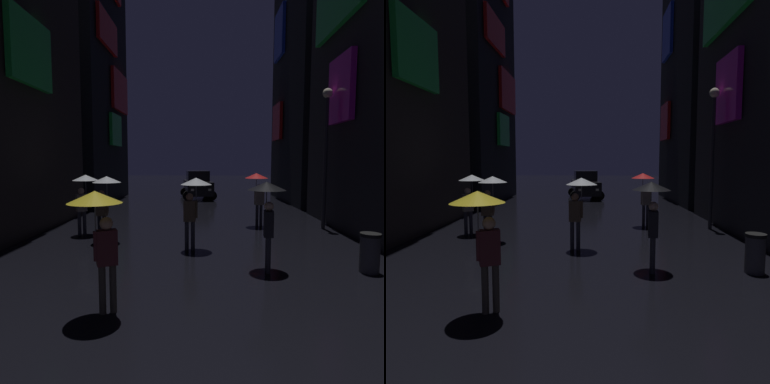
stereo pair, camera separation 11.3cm
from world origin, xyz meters
TOP-DOWN VIEW (x-y plane):
  - building_left_far at (-7.48, 22.08)m, footprint 4.25×8.17m
  - building_right_far at (7.49, 22.17)m, footprint 4.25×8.33m
  - pedestrian_midstreet_left_black at (1.91, 7.93)m, footprint 0.90×0.90m
  - pedestrian_near_crossing_clear at (-2.74, 10.65)m, footprint 0.90×0.90m
  - pedestrian_foreground_left_red at (2.52, 13.50)m, footprint 0.90×0.90m
  - pedestrian_far_right_yellow at (-1.31, 5.44)m, footprint 0.90×0.90m
  - pedestrian_midstreet_centre_clear at (0.13, 9.77)m, footprint 0.90×0.90m
  - pedestrian_foreground_right_clear at (-3.78, 11.66)m, footprint 0.90×0.90m
  - car_distant at (-0.06, 23.51)m, footprint 2.61×4.31m
  - streetlamp_right_far at (5.00, 13.08)m, footprint 0.36×0.36m
  - trash_bin at (4.30, 7.87)m, footprint 0.46×0.46m

SIDE VIEW (x-z plane):
  - trash_bin at x=4.30m, z-range 0.00..0.93m
  - car_distant at x=-0.06m, z-range -0.03..1.89m
  - pedestrian_midstreet_left_black at x=1.91m, z-range 0.61..2.73m
  - pedestrian_near_crossing_clear at x=-2.74m, z-range 0.61..2.73m
  - pedestrian_foreground_left_red at x=2.52m, z-range 0.61..2.73m
  - pedestrian_far_right_yellow at x=-1.31m, z-range 0.61..2.73m
  - pedestrian_midstreet_centre_clear at x=0.13m, z-range 0.61..2.73m
  - pedestrian_foreground_right_clear at x=-3.78m, z-range 0.61..2.73m
  - streetlamp_right_far at x=5.00m, z-range 0.68..5.98m
  - building_right_far at x=7.49m, z-range 0.00..15.87m
  - building_left_far at x=-7.48m, z-range 0.01..17.34m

